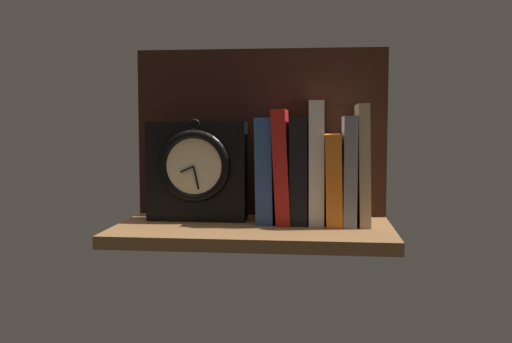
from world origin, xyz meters
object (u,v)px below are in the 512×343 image
Objects in this scene: book_black_skeptic at (299,170)px; book_gray_chess at (349,170)px; book_blue_modern at (266,170)px; framed_clock at (197,170)px; book_red_requiem at (282,166)px; book_tan_shortstories at (362,164)px; book_orange_pandolfini at (333,178)px; book_white_catcher at (317,162)px.

book_black_skeptic is 1.00× the size of book_gray_chess.
book_blue_modern reaches higher than framed_clock.
book_blue_modern is 0.99× the size of book_gray_chess.
book_gray_chess is (10.38, 0.00, 0.04)cm from book_black_skeptic.
framed_clock is (-14.86, -0.69, -0.16)cm from book_blue_modern.
book_tan_shortstories reaches higher than book_red_requiem.
book_black_skeptic reaches higher than book_blue_modern.
book_orange_pandolfini is 0.75× the size of book_tan_shortstories.
book_white_catcher is 1.14× the size of book_gray_chess.
book_black_skeptic is 10.38cm from book_gray_chess.
book_blue_modern is 14.88cm from framed_clock.
book_white_catcher is 1.36× the size of book_orange_pandolfini.
book_white_catcher is (7.24, 0.00, 0.88)cm from book_red_requiem.
book_blue_modern is 0.86× the size of book_white_catcher.
book_black_skeptic reaches higher than framed_clock.
book_white_catcher is at bearing 0.00° from book_red_requiem.
book_white_catcher reaches higher than book_tan_shortstories.
book_red_requiem is 18.40cm from framed_clock.
book_orange_pandolfini is at bearing 0.00° from book_white_catcher.
book_white_catcher is at bearing 180.00° from book_tan_shortstories.
book_white_catcher is (3.66, 0.00, 1.62)cm from book_black_skeptic.
framed_clock is (-18.36, -0.69, -1.01)cm from book_red_requiem.
book_blue_modern reaches higher than book_orange_pandolfini.
book_orange_pandolfini is (7.13, 0.00, -1.79)cm from book_black_skeptic.
book_black_skeptic is 4.00cm from book_white_catcher.
book_black_skeptic reaches higher than book_orange_pandolfini.
book_tan_shortstories is (2.77, -0.00, 1.23)cm from book_gray_chess.
book_tan_shortstories is (20.23, 0.00, 1.38)cm from book_blue_modern.
book_orange_pandolfini is at bearing 1.37° from framed_clock.
book_gray_chess is (17.46, 0.00, 0.15)cm from book_blue_modern.
book_blue_modern is at bearing 180.00° from book_black_skeptic.
book_gray_chess is 1.02× the size of framed_clock.
framed_clock is at bearing -177.32° from book_blue_modern.
book_blue_modern is 1.01× the size of framed_clock.
book_tan_shortstories is (13.15, 0.00, 1.27)cm from book_black_skeptic.
book_black_skeptic is at bearing 180.00° from book_white_catcher.
book_white_catcher is at bearing 1.55° from framed_clock.
book_blue_modern is 3.60cm from book_red_requiem.
book_gray_chess is at bearing 0.00° from book_orange_pandolfini.
book_orange_pandolfini is 29.12cm from framed_clock.
book_white_catcher is 9.49cm from book_tan_shortstories.
book_white_catcher reaches higher than book_blue_modern.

